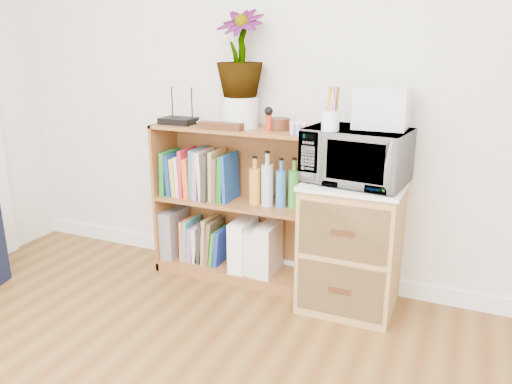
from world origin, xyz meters
The scene contains 21 objects.
skirting_board centered at (0.00, 2.24, 0.05)m, with size 4.00×0.02×0.10m, color white.
bookshelf centered at (-0.35, 2.10, 0.47)m, with size 1.00×0.30×0.95m, color brown.
wicker_unit centered at (0.40, 2.02, 0.35)m, with size 0.50×0.45×0.70m, color #9E7542.
microwave centered at (0.40, 2.02, 0.86)m, with size 0.51×0.35×0.28m, color silver.
pen_cup centered at (0.29, 1.90, 1.05)m, with size 0.09×0.09×0.10m, color white.
small_appliance centered at (0.50, 2.08, 1.11)m, with size 0.26×0.22×0.21m, color silver.
router centered at (-0.71, 2.08, 0.97)m, with size 0.21×0.14×0.04m, color black.
white_bowl centered at (-0.50, 2.07, 0.97)m, with size 0.13×0.13×0.03m, color silver.
plant_pot centered at (-0.31, 2.12, 1.04)m, with size 0.21×0.21×0.18m, color white.
potted_plant centered at (-0.31, 2.12, 1.37)m, with size 0.27×0.27×0.48m, color #2A6A2B.
trinket_box centered at (-0.38, 2.00, 0.97)m, with size 0.26×0.07×0.04m, color #3B1C10.
kokeshi_doll centered at (-0.11, 2.06, 0.99)m, with size 0.04×0.04×0.09m, color #9C2E13.
wooden_bowl centered at (-0.06, 2.11, 0.98)m, with size 0.12×0.12×0.07m, color #371C0F.
paint_jars centered at (0.08, 2.01, 0.98)m, with size 0.10×0.04×0.05m, color pink.
file_box centered at (-0.79, 2.10, 0.23)m, with size 0.09×0.25×0.31m, color slate.
magazine_holder_left centered at (-0.29, 2.09, 0.23)m, with size 0.10×0.25×0.32m, color white.
magazine_holder_mid centered at (-0.21, 2.09, 0.21)m, with size 0.09×0.22×0.28m, color silver.
magazine_holder_right centered at (-0.12, 2.09, 0.23)m, with size 0.10×0.25×0.31m, color silver.
cookbooks centered at (-0.58, 2.10, 0.64)m, with size 0.46×0.20×0.30m.
liquor_bottles centered at (-0.02, 2.10, 0.64)m, with size 0.46×0.07×0.32m.
lower_books centered at (-0.56, 2.10, 0.20)m, with size 0.29×0.19×0.30m.
Camera 1 is at (0.94, -0.51, 1.42)m, focal length 35.00 mm.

